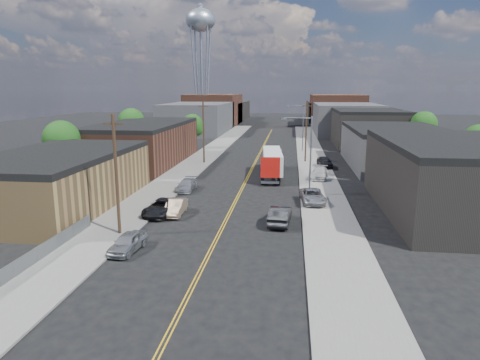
% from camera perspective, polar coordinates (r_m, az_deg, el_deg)
% --- Properties ---
extents(ground, '(260.00, 260.00, 0.00)m').
position_cam_1_polar(ground, '(83.57, 2.80, 3.87)').
color(ground, black).
rests_on(ground, ground).
extents(centerline, '(0.32, 120.00, 0.01)m').
position_cam_1_polar(centerline, '(68.80, 1.90, 2.10)').
color(centerline, gold).
rests_on(centerline, ground).
extents(sidewalk_left, '(5.00, 140.00, 0.15)m').
position_cam_1_polar(sidewalk_left, '(70.23, -5.85, 2.31)').
color(sidewalk_left, slate).
rests_on(sidewalk_left, ground).
extents(sidewalk_right, '(5.00, 140.00, 0.15)m').
position_cam_1_polar(sidewalk_right, '(68.64, 9.83, 1.97)').
color(sidewalk_right, slate).
rests_on(sidewalk_right, ground).
extents(warehouse_tan, '(12.00, 22.00, 5.60)m').
position_cam_1_polar(warehouse_tan, '(47.87, -23.14, 0.10)').
color(warehouse_tan, olive).
rests_on(warehouse_tan, ground).
extents(warehouse_brown, '(12.00, 26.00, 6.60)m').
position_cam_1_polar(warehouse_brown, '(71.17, -12.80, 4.83)').
color(warehouse_brown, '#502C20').
rests_on(warehouse_brown, ground).
extents(industrial_right_a, '(14.00, 22.00, 7.10)m').
position_cam_1_polar(industrial_right_a, '(46.24, 27.18, 0.29)').
color(industrial_right_a, black).
rests_on(industrial_right_a, ground).
extents(industrial_right_b, '(14.00, 24.00, 6.10)m').
position_cam_1_polar(industrial_right_b, '(70.95, 20.04, 4.17)').
color(industrial_right_b, '#373739').
rests_on(industrial_right_b, ground).
extents(industrial_right_c, '(14.00, 22.00, 7.60)m').
position_cam_1_polar(industrial_right_c, '(96.22, 16.63, 6.75)').
color(industrial_right_c, black).
rests_on(industrial_right_c, ground).
extents(skyline_left_a, '(16.00, 30.00, 8.00)m').
position_cam_1_polar(skyline_left_a, '(120.57, -5.58, 8.27)').
color(skyline_left_a, '#373739').
rests_on(skyline_left_a, ground).
extents(skyline_right_a, '(16.00, 30.00, 8.00)m').
position_cam_1_polar(skyline_right_a, '(118.62, 13.84, 7.92)').
color(skyline_right_a, '#373739').
rests_on(skyline_right_a, ground).
extents(skyline_left_b, '(16.00, 26.00, 10.00)m').
position_cam_1_polar(skyline_left_b, '(144.99, -3.45, 9.34)').
color(skyline_left_b, '#502C20').
rests_on(skyline_left_b, ground).
extents(skyline_right_b, '(16.00, 26.00, 10.00)m').
position_cam_1_polar(skyline_right_b, '(143.37, 12.69, 9.04)').
color(skyline_right_b, '#502C20').
rests_on(skyline_right_b, ground).
extents(skyline_left_c, '(16.00, 40.00, 7.00)m').
position_cam_1_polar(skyline_left_c, '(164.76, -2.19, 9.16)').
color(skyline_left_c, black).
rests_on(skyline_left_c, ground).
extents(skyline_right_c, '(16.00, 40.00, 7.00)m').
position_cam_1_polar(skyline_right_c, '(163.34, 11.98, 8.89)').
color(skyline_right_c, black).
rests_on(skyline_right_c, ground).
extents(water_tower, '(9.00, 9.00, 36.90)m').
position_cam_1_polar(water_tower, '(136.68, -5.27, 19.93)').
color(water_tower, gray).
rests_on(water_tower, ground).
extents(streetlight_near, '(3.39, 0.25, 9.00)m').
position_cam_1_polar(streetlight_near, '(48.00, 8.94, 4.03)').
color(streetlight_near, gray).
rests_on(streetlight_near, ground).
extents(streetlight_far, '(3.39, 0.25, 9.00)m').
position_cam_1_polar(streetlight_far, '(82.79, 8.14, 7.40)').
color(streetlight_far, gray).
rests_on(streetlight_far, ground).
extents(utility_pole_left_near, '(1.60, 0.26, 10.00)m').
position_cam_1_polar(utility_pole_left_near, '(36.05, -16.17, 0.73)').
color(utility_pole_left_near, black).
rests_on(utility_pole_left_near, ground).
extents(utility_pole_left_far, '(1.60, 0.26, 10.00)m').
position_cam_1_polar(utility_pole_left_far, '(69.28, -4.88, 6.42)').
color(utility_pole_left_far, black).
rests_on(utility_pole_left_far, ground).
extents(utility_pole_right, '(1.60, 0.26, 10.00)m').
position_cam_1_polar(utility_pole_right, '(70.87, 8.81, 6.45)').
color(utility_pole_right, black).
rests_on(utility_pole_right, ground).
extents(chainlink_fence, '(0.05, 16.00, 1.22)m').
position_cam_1_polar(chainlink_fence, '(33.22, -25.43, -8.99)').
color(chainlink_fence, slate).
rests_on(chainlink_fence, ground).
extents(tree_left_near, '(4.85, 4.76, 7.91)m').
position_cam_1_polar(tree_left_near, '(60.73, -22.62, 4.78)').
color(tree_left_near, black).
rests_on(tree_left_near, ground).
extents(tree_left_mid, '(5.10, 5.04, 8.37)m').
position_cam_1_polar(tree_left_mid, '(83.27, -14.22, 7.29)').
color(tree_left_mid, black).
rests_on(tree_left_mid, ground).
extents(tree_left_far, '(4.35, 4.20, 6.97)m').
position_cam_1_polar(tree_left_far, '(87.10, -6.33, 7.17)').
color(tree_left_far, black).
rests_on(tree_left_far, ground).
extents(tree_right_near, '(4.60, 4.48, 7.44)m').
position_cam_1_polar(tree_right_near, '(63.72, 29.25, 4.19)').
color(tree_right_near, black).
rests_on(tree_right_near, ground).
extents(tree_right_far, '(4.85, 4.76, 7.91)m').
position_cam_1_polar(tree_right_far, '(86.26, 23.32, 6.63)').
color(tree_right_far, black).
rests_on(tree_right_far, ground).
extents(semi_truck, '(3.22, 14.22, 3.68)m').
position_cam_1_polar(semi_truck, '(59.82, 4.39, 2.59)').
color(semi_truck, silver).
rests_on(semi_truck, ground).
extents(car_left_a, '(2.14, 4.32, 1.42)m').
position_cam_1_polar(car_left_a, '(33.29, -14.74, -8.05)').
color(car_left_a, '#A0A4A5').
rests_on(car_left_a, ground).
extents(car_left_b, '(1.68, 4.50, 1.47)m').
position_cam_1_polar(car_left_b, '(41.78, -8.61, -3.60)').
color(car_left_b, '#8F775D').
rests_on(car_left_b, ground).
extents(car_left_c, '(3.00, 5.58, 1.49)m').
position_cam_1_polar(car_left_c, '(41.92, -10.38, -3.60)').
color(car_left_c, black).
rests_on(car_left_c, ground).
extents(car_left_d, '(2.08, 4.76, 1.36)m').
position_cam_1_polar(car_left_d, '(51.27, -7.10, -0.68)').
color(car_left_d, '#A2A4A7').
rests_on(car_left_d, ground).
extents(car_right_oncoming, '(2.13, 5.13, 1.65)m').
position_cam_1_polar(car_right_oncoming, '(38.67, 5.37, -4.67)').
color(car_right_oncoming, black).
rests_on(car_right_oncoming, ground).
extents(car_right_lot_a, '(2.88, 5.36, 1.43)m').
position_cam_1_polar(car_right_lot_a, '(45.67, 9.64, -2.11)').
color(car_right_lot_a, '#A0A2A5').
rests_on(car_right_lot_a, sidewalk_right).
extents(car_right_lot_b, '(2.82, 5.35, 1.48)m').
position_cam_1_polar(car_right_lot_b, '(58.10, 10.56, 0.93)').
color(car_right_lot_b, '#B1B1B1').
rests_on(car_right_lot_b, sidewalk_right).
extents(car_right_lot_c, '(2.51, 4.94, 1.61)m').
position_cam_1_polar(car_right_lot_c, '(66.78, 11.22, 2.40)').
color(car_right_lot_c, black).
rests_on(car_right_lot_c, sidewalk_right).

